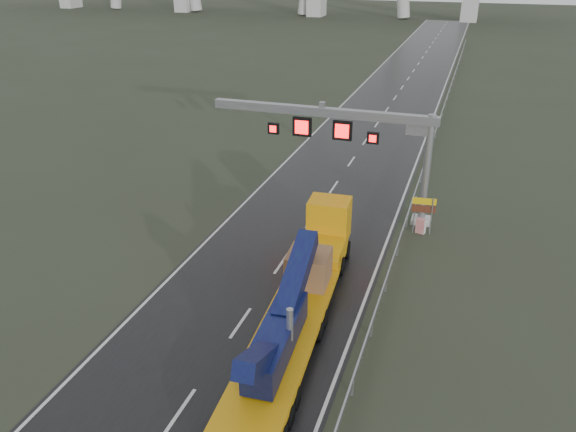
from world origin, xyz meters
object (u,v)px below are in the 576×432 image
(heavy_haul_truck, at_px, (303,285))
(exit_sign_pair, at_px, (424,209))
(sign_gantry, at_px, (353,133))
(striped_barrier, at_px, (421,226))

(heavy_haul_truck, relative_size, exit_sign_pair, 7.16)
(sign_gantry, distance_m, exit_sign_pair, 6.54)
(striped_barrier, bearing_deg, heavy_haul_truck, -94.82)
(sign_gantry, xyz_separation_m, heavy_haul_truck, (0.47, -12.25, -4.01))
(sign_gantry, xyz_separation_m, striped_barrier, (4.94, -1.59, -5.12))
(exit_sign_pair, height_order, striped_barrier, exit_sign_pair)
(sign_gantry, relative_size, heavy_haul_truck, 0.84)
(sign_gantry, bearing_deg, striped_barrier, -17.85)
(exit_sign_pair, relative_size, striped_barrier, 2.53)
(sign_gantry, bearing_deg, heavy_haul_truck, -87.79)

